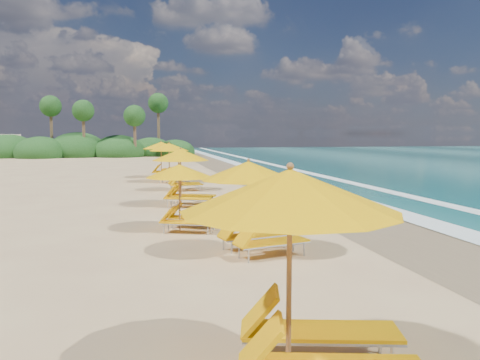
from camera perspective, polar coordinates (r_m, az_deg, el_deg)
ground at (r=17.61m, az=0.00°, el=-3.89°), size 160.00×160.00×0.00m
wet_sand at (r=18.83m, az=12.02°, el=-3.38°), size 4.00×160.00×0.01m
surf_foam at (r=20.06m, az=19.11°, el=-2.96°), size 4.00×160.00×0.01m
station_1 at (r=5.62m, az=7.84°, el=-9.41°), size 3.14×3.03×2.55m
station_2 at (r=11.48m, az=1.78°, el=-2.45°), size 2.84×2.74×2.29m
station_3 at (r=14.42m, az=-6.54°, el=-1.46°), size 2.61×2.57×2.02m
station_4 at (r=19.32m, az=-6.48°, el=0.80°), size 2.98×2.93×2.32m
station_5 at (r=24.61m, az=-6.89°, el=1.46°), size 2.33×2.18×2.07m
station_6 at (r=28.73m, az=-7.99°, el=2.37°), size 3.13×3.11×2.38m
station_7 at (r=31.95m, az=-8.93°, el=2.69°), size 2.86×2.72×2.40m
treeline at (r=62.88m, az=-17.64°, el=3.52°), size 25.80×8.80×9.74m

